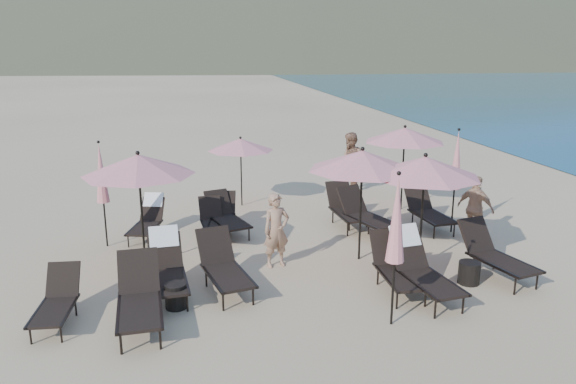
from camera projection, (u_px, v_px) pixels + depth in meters
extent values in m
plane|color=#D6BA8C|center=(384.00, 292.00, 10.59)|extent=(800.00, 800.00, 0.00)
cone|color=brown|center=(485.00, 24.00, 354.76)|extent=(280.00, 280.00, 32.00)
cube|color=beige|center=(92.00, 14.00, 291.20)|extent=(18.00, 16.00, 38.00)
cube|color=black|center=(53.00, 312.00, 9.13)|extent=(0.63, 1.10, 0.04)
cube|color=black|center=(63.00, 280.00, 9.75)|extent=(0.58, 0.44, 0.55)
cylinder|color=black|center=(30.00, 335.00, 8.72)|extent=(0.03, 0.03, 0.30)
cylinder|color=black|center=(48.00, 309.00, 9.59)|extent=(0.03, 0.03, 0.30)
cylinder|color=black|center=(61.00, 334.00, 8.77)|extent=(0.03, 0.03, 0.30)
cylinder|color=black|center=(76.00, 307.00, 9.65)|extent=(0.03, 0.03, 0.30)
cube|color=black|center=(37.00, 311.00, 9.14)|extent=(0.13, 1.19, 0.04)
cube|color=black|center=(70.00, 310.00, 9.20)|extent=(0.13, 1.19, 0.04)
cube|color=black|center=(140.00, 312.00, 8.97)|extent=(0.77, 1.38, 0.06)
cube|color=black|center=(138.00, 271.00, 9.72)|extent=(0.72, 0.55, 0.69)
cylinder|color=black|center=(121.00, 343.00, 8.43)|extent=(0.04, 0.04, 0.38)
cylinder|color=black|center=(123.00, 309.00, 9.50)|extent=(0.04, 0.04, 0.38)
cylinder|color=black|center=(160.00, 338.00, 8.57)|extent=(0.04, 0.04, 0.38)
cylinder|color=black|center=(158.00, 305.00, 9.64)|extent=(0.04, 0.04, 0.38)
cube|color=black|center=(118.00, 312.00, 8.94)|extent=(0.13, 1.50, 0.04)
cube|color=black|center=(161.00, 307.00, 9.10)|extent=(0.13, 1.50, 0.04)
cube|color=black|center=(229.00, 277.00, 10.34)|extent=(0.92, 1.40, 0.05)
cube|color=black|center=(215.00, 246.00, 11.02)|extent=(0.75, 0.62, 0.66)
cylinder|color=black|center=(223.00, 301.00, 9.80)|extent=(0.04, 0.04, 0.36)
cylinder|color=black|center=(206.00, 278.00, 10.78)|extent=(0.04, 0.04, 0.36)
cylinder|color=black|center=(253.00, 296.00, 10.02)|extent=(0.04, 0.04, 0.36)
cylinder|color=black|center=(234.00, 273.00, 11.00)|extent=(0.04, 0.04, 0.36)
cube|color=black|center=(211.00, 278.00, 10.26)|extent=(0.35, 1.42, 0.04)
cube|color=black|center=(244.00, 273.00, 10.51)|extent=(0.35, 1.42, 0.04)
cube|color=black|center=(433.00, 284.00, 10.05)|extent=(0.83, 1.37, 0.05)
cube|color=black|center=(408.00, 251.00, 10.77)|extent=(0.73, 0.57, 0.66)
cylinder|color=black|center=(435.00, 309.00, 9.53)|extent=(0.04, 0.04, 0.37)
cylinder|color=black|center=(402.00, 283.00, 10.54)|extent=(0.04, 0.04, 0.37)
cylinder|color=black|center=(463.00, 304.00, 9.70)|extent=(0.04, 0.04, 0.37)
cylinder|color=black|center=(428.00, 279.00, 10.71)|extent=(0.04, 0.04, 0.37)
cube|color=black|center=(415.00, 284.00, 10.00)|extent=(0.24, 1.44, 0.04)
cube|color=black|center=(446.00, 279.00, 10.20)|extent=(0.24, 1.44, 0.04)
cube|color=white|center=(405.00, 236.00, 10.84)|extent=(0.62, 0.38, 0.40)
cube|color=black|center=(401.00, 278.00, 10.35)|extent=(0.66, 1.24, 0.05)
cube|color=black|center=(387.00, 247.00, 11.06)|extent=(0.64, 0.48, 0.63)
cylinder|color=black|center=(397.00, 300.00, 9.87)|extent=(0.04, 0.04, 0.35)
cylinder|color=black|center=(378.00, 276.00, 10.87)|extent=(0.04, 0.04, 0.35)
cylinder|color=black|center=(425.00, 298.00, 9.96)|extent=(0.04, 0.04, 0.35)
cylinder|color=black|center=(404.00, 274.00, 10.96)|extent=(0.04, 0.04, 0.35)
cube|color=black|center=(385.00, 277.00, 10.35)|extent=(0.08, 1.38, 0.04)
cube|color=black|center=(416.00, 275.00, 10.45)|extent=(0.08, 1.38, 0.04)
cube|color=black|center=(506.00, 264.00, 10.96)|extent=(0.94, 1.40, 0.05)
cube|color=black|center=(476.00, 235.00, 11.64)|extent=(0.76, 0.62, 0.66)
cylinder|color=black|center=(515.00, 286.00, 10.43)|extent=(0.04, 0.04, 0.36)
cylinder|color=black|center=(473.00, 265.00, 11.40)|extent=(0.04, 0.04, 0.36)
cylinder|color=black|center=(537.00, 281.00, 10.65)|extent=(0.04, 0.04, 0.36)
cylinder|color=black|center=(494.00, 261.00, 11.62)|extent=(0.04, 0.04, 0.36)
cube|color=black|center=(491.00, 265.00, 10.88)|extent=(0.37, 1.42, 0.04)
cube|color=black|center=(516.00, 260.00, 11.14)|extent=(0.37, 1.42, 0.04)
cube|color=black|center=(144.00, 229.00, 13.24)|extent=(0.81, 1.17, 0.04)
cube|color=black|center=(152.00, 209.00, 13.86)|extent=(0.64, 0.53, 0.55)
cylinder|color=black|center=(128.00, 241.00, 12.87)|extent=(0.03, 0.03, 0.30)
cylinder|color=black|center=(141.00, 228.00, 13.75)|extent=(0.03, 0.03, 0.30)
cylinder|color=black|center=(148.00, 242.00, 12.83)|extent=(0.03, 0.03, 0.30)
cylinder|color=black|center=(160.00, 229.00, 13.71)|extent=(0.03, 0.03, 0.30)
cube|color=black|center=(133.00, 227.00, 13.30)|extent=(0.35, 1.17, 0.04)
cube|color=black|center=(155.00, 228.00, 13.26)|extent=(0.35, 1.17, 0.04)
cube|color=white|center=(153.00, 200.00, 13.93)|extent=(0.53, 0.37, 0.33)
cube|color=black|center=(221.00, 222.00, 13.70)|extent=(0.76, 1.19, 0.05)
cube|color=black|center=(224.00, 203.00, 14.34)|extent=(0.64, 0.51, 0.57)
cylinder|color=black|center=(210.00, 234.00, 13.30)|extent=(0.03, 0.03, 0.31)
cylinder|color=black|center=(214.00, 222.00, 14.21)|extent=(0.03, 0.03, 0.31)
cylinder|color=black|center=(230.00, 234.00, 13.30)|extent=(0.03, 0.03, 0.31)
cylinder|color=black|center=(233.00, 222.00, 14.21)|extent=(0.03, 0.03, 0.31)
cube|color=black|center=(210.00, 221.00, 13.74)|extent=(0.27, 1.22, 0.04)
cube|color=black|center=(233.00, 221.00, 13.74)|extent=(0.27, 1.22, 0.04)
cube|color=black|center=(215.00, 227.00, 13.38)|extent=(0.62, 1.10, 0.04)
cube|color=black|center=(210.00, 208.00, 13.98)|extent=(0.58, 0.44, 0.55)
cylinder|color=black|center=(208.00, 240.00, 12.95)|extent=(0.03, 0.03, 0.30)
cylinder|color=black|center=(203.00, 228.00, 13.80)|extent=(0.03, 0.03, 0.30)
cylinder|color=black|center=(227.00, 238.00, 13.07)|extent=(0.03, 0.03, 0.30)
cylinder|color=black|center=(221.00, 226.00, 13.92)|extent=(0.03, 0.03, 0.30)
cube|color=black|center=(203.00, 227.00, 13.35)|extent=(0.12, 1.20, 0.04)
cube|color=black|center=(225.00, 225.00, 13.49)|extent=(0.12, 1.20, 0.04)
cube|color=black|center=(351.00, 215.00, 14.11)|extent=(0.73, 1.30, 0.05)
cube|color=black|center=(339.00, 194.00, 14.82)|extent=(0.68, 0.52, 0.65)
cylinder|color=black|center=(348.00, 229.00, 13.60)|extent=(0.04, 0.04, 0.36)
cylinder|color=black|center=(333.00, 216.00, 14.61)|extent=(0.04, 0.04, 0.36)
cylinder|color=black|center=(369.00, 227.00, 13.74)|extent=(0.04, 0.04, 0.36)
cylinder|color=black|center=(352.00, 215.00, 14.75)|extent=(0.04, 0.04, 0.36)
cube|color=black|center=(338.00, 215.00, 14.08)|extent=(0.14, 1.42, 0.04)
cube|color=black|center=(361.00, 213.00, 14.24)|extent=(0.14, 1.42, 0.04)
cube|color=black|center=(373.00, 221.00, 13.61)|extent=(1.05, 1.44, 0.05)
cube|color=black|center=(352.00, 200.00, 14.25)|extent=(0.79, 0.68, 0.67)
cylinder|color=black|center=(378.00, 237.00, 13.07)|extent=(0.04, 0.04, 0.37)
cylinder|color=black|center=(349.00, 224.00, 14.00)|extent=(0.04, 0.04, 0.37)
cylinder|color=black|center=(396.00, 233.00, 13.35)|extent=(0.04, 0.04, 0.37)
cylinder|color=black|center=(367.00, 220.00, 14.27)|extent=(0.04, 0.04, 0.37)
cube|color=black|center=(361.00, 222.00, 13.49)|extent=(0.52, 1.39, 0.04)
cube|color=black|center=(382.00, 218.00, 13.81)|extent=(0.52, 1.39, 0.04)
cube|color=black|center=(433.00, 217.00, 13.91)|extent=(0.75, 1.30, 0.05)
cube|color=black|center=(418.00, 197.00, 14.62)|extent=(0.69, 0.53, 0.65)
cylinder|color=black|center=(434.00, 232.00, 13.40)|extent=(0.04, 0.04, 0.36)
cylinder|color=black|center=(412.00, 219.00, 14.40)|extent=(0.04, 0.04, 0.36)
cylinder|color=black|center=(454.00, 230.00, 13.55)|extent=(0.04, 0.04, 0.36)
cylinder|color=black|center=(431.00, 217.00, 14.55)|extent=(0.04, 0.04, 0.36)
cube|color=black|center=(421.00, 217.00, 13.88)|extent=(0.16, 1.41, 0.04)
cube|color=black|center=(444.00, 215.00, 14.04)|extent=(0.16, 1.41, 0.04)
cube|color=black|center=(231.00, 223.00, 13.55)|extent=(0.94, 1.32, 0.05)
cube|color=black|center=(218.00, 203.00, 14.16)|extent=(0.72, 0.61, 0.61)
cylinder|color=black|center=(229.00, 237.00, 13.06)|extent=(0.04, 0.04, 0.34)
cylinder|color=black|center=(213.00, 225.00, 13.93)|extent=(0.04, 0.04, 0.34)
cylinder|color=black|center=(249.00, 234.00, 13.30)|extent=(0.04, 0.04, 0.34)
cylinder|color=black|center=(232.00, 222.00, 14.16)|extent=(0.04, 0.04, 0.34)
cube|color=black|center=(218.00, 224.00, 13.46)|extent=(0.43, 1.29, 0.04)
cube|color=black|center=(241.00, 220.00, 13.73)|extent=(0.43, 1.29, 0.04)
cube|color=black|center=(169.00, 283.00, 10.14)|extent=(0.73, 1.28, 0.05)
cube|color=black|center=(165.00, 251.00, 10.83)|extent=(0.67, 0.52, 0.64)
cylinder|color=black|center=(156.00, 306.00, 9.64)|extent=(0.04, 0.04, 0.35)
cylinder|color=black|center=(153.00, 282.00, 10.62)|extent=(0.04, 0.04, 0.35)
cylinder|color=black|center=(187.00, 302.00, 9.78)|extent=(0.04, 0.04, 0.35)
cylinder|color=black|center=(182.00, 279.00, 10.76)|extent=(0.04, 0.04, 0.35)
cube|color=black|center=(151.00, 283.00, 10.10)|extent=(0.15, 1.39, 0.04)
cube|color=black|center=(186.00, 279.00, 10.26)|extent=(0.15, 1.39, 0.04)
cube|color=white|center=(164.00, 237.00, 10.91)|extent=(0.58, 0.33, 0.38)
cylinder|color=black|center=(142.00, 214.00, 11.56)|extent=(0.05, 0.05, 2.29)
cone|color=tan|center=(138.00, 165.00, 11.29)|extent=(2.29, 2.29, 0.41)
sphere|color=black|center=(138.00, 153.00, 11.23)|extent=(0.09, 0.09, 0.09)
cylinder|color=black|center=(361.00, 208.00, 11.92)|extent=(0.05, 0.05, 2.30)
cone|color=tan|center=(362.00, 160.00, 11.65)|extent=(2.30, 2.30, 0.42)
sphere|color=black|center=(363.00, 149.00, 11.59)|extent=(0.09, 0.09, 0.09)
cylinder|color=black|center=(422.00, 215.00, 11.49)|extent=(0.05, 0.05, 2.26)
cone|color=tan|center=(425.00, 167.00, 11.23)|extent=(2.26, 2.26, 0.41)
sphere|color=black|center=(426.00, 155.00, 11.17)|extent=(0.09, 0.09, 0.09)
cylinder|color=black|center=(241.00, 174.00, 16.00)|extent=(0.04, 0.04, 1.87)
cone|color=tan|center=(241.00, 145.00, 15.79)|extent=(1.87, 1.87, 0.34)
sphere|color=black|center=(240.00, 138.00, 15.74)|extent=(0.07, 0.07, 0.07)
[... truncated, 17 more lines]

